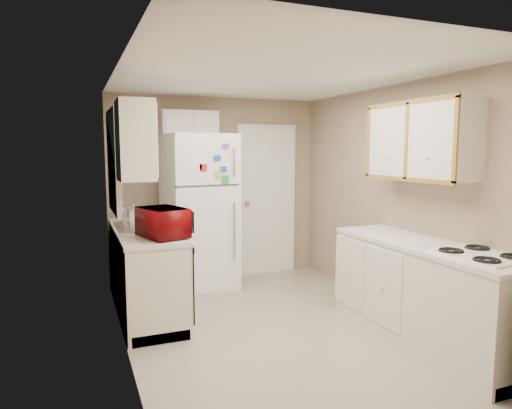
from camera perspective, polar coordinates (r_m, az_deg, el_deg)
name	(u,v)px	position (r m, az deg, el deg)	size (l,w,h in m)	color
floor	(275,327)	(4.61, 2.40, -15.04)	(3.80, 3.80, 0.00)	#B6B0A0
ceiling	(276,75)	(4.33, 2.57, 15.88)	(3.80, 3.80, 0.00)	white
wall_left	(122,213)	(3.95, -16.36, -0.99)	(3.80, 3.80, 0.00)	tan
wall_right	(396,199)	(5.05, 17.11, 0.64)	(3.80, 3.80, 0.00)	tan
wall_back	(217,189)	(6.08, -4.93, 1.93)	(2.80, 2.80, 0.00)	tan
wall_front	(415,243)	(2.72, 19.30, -4.58)	(2.80, 2.80, 0.00)	tan
left_counter	(146,271)	(5.01, -13.64, -8.03)	(0.60, 1.80, 0.90)	silver
dishwasher	(185,279)	(4.48, -8.81, -9.17)	(0.03, 0.58, 0.72)	black
sink	(142,230)	(5.07, -14.02, -3.12)	(0.54, 0.74, 0.16)	gray
microwave	(163,222)	(4.37, -11.52, -2.10)	(0.28, 0.51, 0.34)	maroon
soap_bottle	(134,214)	(5.30, -15.00, -1.18)	(0.09, 0.09, 0.20)	silver
window_blinds	(115,161)	(4.97, -17.25, 5.17)	(0.10, 0.98, 1.08)	silver
upper_cabinet_left	(135,141)	(4.15, -14.87, 7.73)	(0.30, 0.45, 0.70)	silver
refrigerator	(199,213)	(5.62, -7.13, -1.02)	(0.79, 0.76, 1.91)	white
cabinet_over_fridge	(189,127)	(5.82, -8.39, 9.55)	(0.70, 0.30, 0.40)	silver
interior_door	(266,201)	(6.30, 1.29, 0.49)	(0.86, 0.06, 2.08)	white
right_counter	(424,293)	(4.41, 20.31, -10.32)	(0.60, 2.00, 0.90)	silver
stove	(478,320)	(4.10, 25.97, -12.87)	(0.51, 0.63, 0.77)	white
upper_cabinet_right	(421,141)	(4.55, 19.88, 7.46)	(0.30, 1.20, 0.70)	silver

